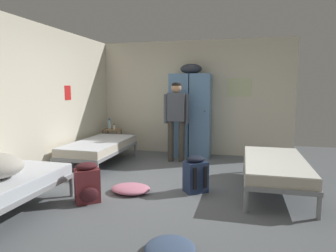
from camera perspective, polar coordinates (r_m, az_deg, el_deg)
name	(u,v)px	position (r m, az deg, el deg)	size (l,w,h in m)	color
ground_plane	(164,190)	(4.66, -0.81, -12.07)	(8.36, 8.36, 0.00)	slate
room_backdrop	(122,100)	(5.95, -8.89, 4.93)	(4.48, 5.28, 2.61)	beige
locker_bank	(191,114)	(6.70, 4.33, 2.37)	(0.90, 0.55, 2.07)	#5B84B2
shelf_unit	(112,138)	(7.26, -10.59, -2.32)	(0.38, 0.30, 0.57)	#99704C
bed_right	(275,166)	(4.79, 19.76, -7.23)	(0.90, 1.90, 0.49)	gray
bed_left_rear	(99,146)	(6.13, -12.98, -3.83)	(0.90, 1.90, 0.49)	gray
person_traveler	(176,114)	(6.18, 1.58, 2.26)	(0.52, 0.24, 1.66)	#3D3833
water_bottle	(109,124)	(7.26, -11.16, 0.34)	(0.07, 0.07, 0.24)	#B2DBEA
lotion_bottle	(114,127)	(7.15, -10.27, -0.17)	(0.05, 0.05, 0.13)	white
backpack_maroon	(87,184)	(4.25, -15.19, -10.59)	(0.41, 0.42, 0.55)	maroon
backpack_navy	(195,175)	(4.52, 5.25, -9.26)	(0.41, 0.42, 0.55)	navy
clothes_pile_denim	(170,248)	(3.02, 0.37, -22.38)	(0.48, 0.51, 0.10)	#42567A
clothes_pile_pink	(131,189)	(4.56, -7.14, -11.81)	(0.59, 0.47, 0.11)	pink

